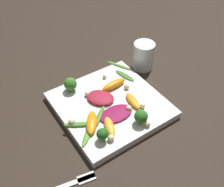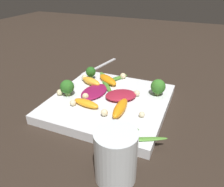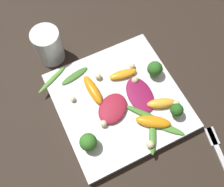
# 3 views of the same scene
# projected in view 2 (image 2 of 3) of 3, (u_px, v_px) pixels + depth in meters

# --- Properties ---
(ground_plane) EXTENTS (2.40, 2.40, 0.00)m
(ground_plane) POSITION_uv_depth(u_px,v_px,m) (109.00, 106.00, 0.54)
(ground_plane) COLOR #2D231C
(plate) EXTENTS (0.27, 0.27, 0.02)m
(plate) POSITION_uv_depth(u_px,v_px,m) (109.00, 103.00, 0.54)
(plate) COLOR white
(plate) RESTS_ON ground_plane
(drinking_glass) EXTENTS (0.07, 0.07, 0.09)m
(drinking_glass) POSITION_uv_depth(u_px,v_px,m) (116.00, 156.00, 0.34)
(drinking_glass) COLOR white
(drinking_glass) RESTS_ON ground_plane
(fork) EXTENTS (0.05, 0.18, 0.01)m
(fork) POSITION_uv_depth(u_px,v_px,m) (97.00, 67.00, 0.76)
(fork) COLOR silver
(fork) RESTS_ON ground_plane
(radicchio_leaf_0) EXTENTS (0.10, 0.09, 0.01)m
(radicchio_leaf_0) POSITION_uv_depth(u_px,v_px,m) (121.00, 95.00, 0.53)
(radicchio_leaf_0) COLOR maroon
(radicchio_leaf_0) RESTS_ON plate
(radicchio_leaf_1) EXTENTS (0.06, 0.10, 0.01)m
(radicchio_leaf_1) POSITION_uv_depth(u_px,v_px,m) (94.00, 91.00, 0.56)
(radicchio_leaf_1) COLOR maroon
(radicchio_leaf_1) RESTS_ON plate
(orange_segment_0) EXTENTS (0.08, 0.06, 0.02)m
(orange_segment_0) POSITION_uv_depth(u_px,v_px,m) (108.00, 80.00, 0.61)
(orange_segment_0) COLOR orange
(orange_segment_0) RESTS_ON plate
(orange_segment_1) EXTENTS (0.03, 0.08, 0.02)m
(orange_segment_1) POSITION_uv_depth(u_px,v_px,m) (120.00, 108.00, 0.48)
(orange_segment_1) COLOR orange
(orange_segment_1) RESTS_ON plate
(orange_segment_2) EXTENTS (0.07, 0.03, 0.01)m
(orange_segment_2) POSITION_uv_depth(u_px,v_px,m) (86.00, 103.00, 0.50)
(orange_segment_2) COLOR orange
(orange_segment_2) RESTS_ON plate
(orange_segment_3) EXTENTS (0.07, 0.04, 0.02)m
(orange_segment_3) POSITION_uv_depth(u_px,v_px,m) (91.00, 81.00, 0.60)
(orange_segment_3) COLOR #FCAD33
(orange_segment_3) RESTS_ON plate
(broccoli_floret_0) EXTENTS (0.03, 0.03, 0.04)m
(broccoli_floret_0) POSITION_uv_depth(u_px,v_px,m) (91.00, 72.00, 0.62)
(broccoli_floret_0) COLOR #84AD5B
(broccoli_floret_0) RESTS_ON plate
(broccoli_floret_1) EXTENTS (0.03, 0.03, 0.04)m
(broccoli_floret_1) POSITION_uv_depth(u_px,v_px,m) (67.00, 87.00, 0.54)
(broccoli_floret_1) COLOR #84AD5B
(broccoli_floret_1) RESTS_ON plate
(broccoli_floret_2) EXTENTS (0.04, 0.04, 0.04)m
(broccoli_floret_2) POSITION_uv_depth(u_px,v_px,m) (158.00, 87.00, 0.54)
(broccoli_floret_2) COLOR #7A9E51
(broccoli_floret_2) RESTS_ON plate
(arugula_sprig_0) EXTENTS (0.06, 0.07, 0.01)m
(arugula_sprig_0) POSITION_uv_depth(u_px,v_px,m) (107.00, 86.00, 0.59)
(arugula_sprig_0) COLOR #47842D
(arugula_sprig_0) RESTS_ON plate
(arugula_sprig_1) EXTENTS (0.09, 0.05, 0.00)m
(arugula_sprig_1) POSITION_uv_depth(u_px,v_px,m) (144.00, 139.00, 0.40)
(arugula_sprig_1) COLOR #518E33
(arugula_sprig_1) RESTS_ON plate
(arugula_sprig_2) EXTENTS (0.07, 0.03, 0.00)m
(arugula_sprig_2) POSITION_uv_depth(u_px,v_px,m) (121.00, 128.00, 0.43)
(arugula_sprig_2) COLOR #3D7528
(arugula_sprig_2) RESTS_ON plate
(arugula_sprig_3) EXTENTS (0.07, 0.08, 0.01)m
(arugula_sprig_3) POSITION_uv_depth(u_px,v_px,m) (105.00, 78.00, 0.63)
(arugula_sprig_3) COLOR #518E33
(arugula_sprig_3) RESTS_ON plate
(arugula_sprig_4) EXTENTS (0.05, 0.08, 0.01)m
(arugula_sprig_4) POSITION_uv_depth(u_px,v_px,m) (117.00, 78.00, 0.63)
(arugula_sprig_4) COLOR #47842D
(arugula_sprig_4) RESTS_ON plate
(macadamia_nut_0) EXTENTS (0.02, 0.02, 0.02)m
(macadamia_nut_0) POSITION_uv_depth(u_px,v_px,m) (85.00, 78.00, 0.62)
(macadamia_nut_0) COLOR beige
(macadamia_nut_0) RESTS_ON plate
(macadamia_nut_1) EXTENTS (0.01, 0.01, 0.01)m
(macadamia_nut_1) POSITION_uv_depth(u_px,v_px,m) (142.00, 115.00, 0.46)
(macadamia_nut_1) COLOR beige
(macadamia_nut_1) RESTS_ON plate
(macadamia_nut_2) EXTENTS (0.02, 0.02, 0.02)m
(macadamia_nut_2) POSITION_uv_depth(u_px,v_px,m) (137.00, 93.00, 0.54)
(macadamia_nut_2) COLOR beige
(macadamia_nut_2) RESTS_ON plate
(macadamia_nut_3) EXTENTS (0.01, 0.01, 0.01)m
(macadamia_nut_3) POSITION_uv_depth(u_px,v_px,m) (73.00, 103.00, 0.50)
(macadamia_nut_3) COLOR beige
(macadamia_nut_3) RESTS_ON plate
(macadamia_nut_4) EXTENTS (0.02, 0.02, 0.02)m
(macadamia_nut_4) POSITION_uv_depth(u_px,v_px,m) (123.00, 76.00, 0.63)
(macadamia_nut_4) COLOR beige
(macadamia_nut_4) RESTS_ON plate
(macadamia_nut_5) EXTENTS (0.02, 0.02, 0.02)m
(macadamia_nut_5) POSITION_uv_depth(u_px,v_px,m) (85.00, 96.00, 0.53)
(macadamia_nut_5) COLOR beige
(macadamia_nut_5) RESTS_ON plate
(macadamia_nut_6) EXTENTS (0.02, 0.02, 0.02)m
(macadamia_nut_6) POSITION_uv_depth(u_px,v_px,m) (60.00, 92.00, 0.55)
(macadamia_nut_6) COLOR beige
(macadamia_nut_6) RESTS_ON plate
(macadamia_nut_7) EXTENTS (0.02, 0.02, 0.02)m
(macadamia_nut_7) POSITION_uv_depth(u_px,v_px,m) (104.00, 113.00, 0.47)
(macadamia_nut_7) COLOR beige
(macadamia_nut_7) RESTS_ON plate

